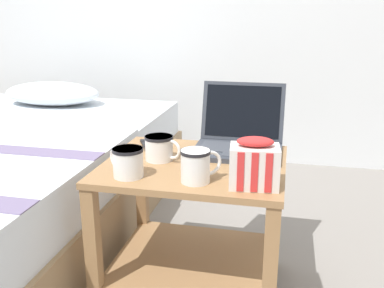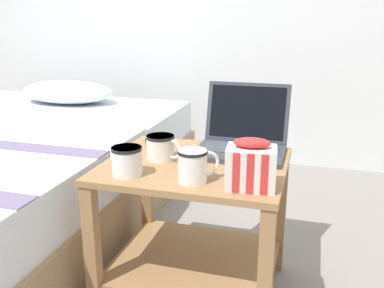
% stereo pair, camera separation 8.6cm
% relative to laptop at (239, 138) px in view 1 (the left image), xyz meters
% --- Properties ---
extents(bedside_table, '(0.63, 0.54, 0.52)m').
position_rel_laptop_xyz_m(bedside_table, '(-0.13, -0.18, -0.24)').
color(bedside_table, '#997047').
rests_on(bedside_table, ground_plane).
extents(laptop, '(0.33, 0.31, 0.24)m').
position_rel_laptop_xyz_m(laptop, '(0.00, 0.00, 0.00)').
color(laptop, '#333842').
rests_on(laptop, bedside_table).
extents(mug_front_left, '(0.14, 0.10, 0.09)m').
position_rel_laptop_xyz_m(mug_front_left, '(-0.26, -0.18, 0.00)').
color(mug_front_left, white).
rests_on(mug_front_left, bedside_table).
extents(mug_front_right, '(0.12, 0.11, 0.10)m').
position_rel_laptop_xyz_m(mug_front_right, '(-0.09, -0.35, 0.01)').
color(mug_front_right, white).
rests_on(mug_front_right, bedside_table).
extents(mug_mid_center, '(0.13, 0.10, 0.09)m').
position_rel_laptop_xyz_m(mug_mid_center, '(-0.31, -0.36, 0.00)').
color(mug_mid_center, white).
rests_on(mug_mid_center, bedside_table).
extents(snack_bag, '(0.16, 0.12, 0.16)m').
position_rel_laptop_xyz_m(snack_bag, '(0.09, -0.35, 0.02)').
color(snack_bag, silver).
rests_on(snack_bag, bedside_table).
extents(cell_phone, '(0.13, 0.17, 0.01)m').
position_rel_laptop_xyz_m(cell_phone, '(-0.34, -0.03, -0.04)').
color(cell_phone, black).
rests_on(cell_phone, bedside_table).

